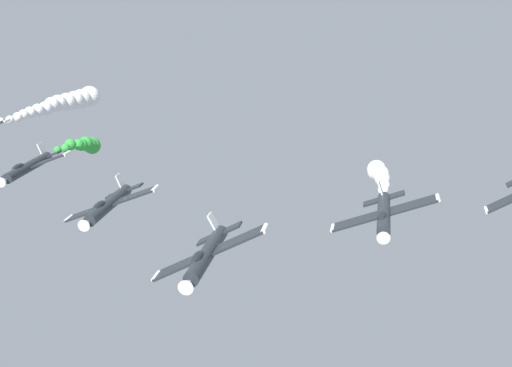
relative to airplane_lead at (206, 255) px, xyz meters
name	(u,v)px	position (x,y,z in m)	size (l,w,h in m)	color
airplane_lead	(206,255)	(0.00, 0.00, 0.00)	(8.61, 10.35, 4.80)	#23282D
airplane_left_inner	(384,214)	(-12.45, -11.54, -0.17)	(9.07, 10.35, 3.71)	#23282D
smoke_trail_left_inner	(379,174)	(-11.93, -25.96, -0.81)	(2.44, 11.98, 2.47)	white
airplane_right_inner	(108,205)	(12.20, -12.06, -0.97)	(9.01, 10.35, 3.89)	#23282D
airplane_right_outer	(27,167)	(24.97, -21.50, -0.66)	(9.03, 10.35, 3.84)	#23282D
smoke_trail_right_outer	(86,145)	(26.47, -40.04, -2.78)	(4.02, 16.78, 4.89)	green
smoke_trail_high_slot	(69,102)	(36.65, -57.78, -0.48)	(5.90, 23.49, 3.41)	white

